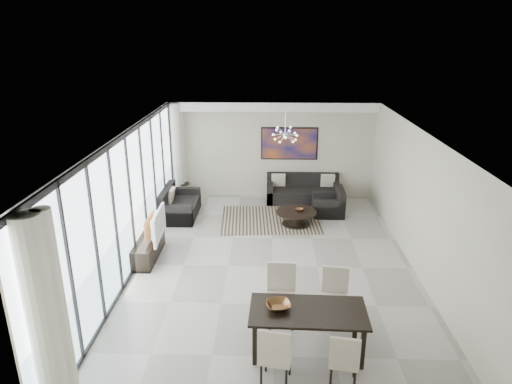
{
  "coord_description": "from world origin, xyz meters",
  "views": [
    {
      "loc": [
        -0.09,
        -8.72,
        4.78
      ],
      "look_at": [
        -0.39,
        1.27,
        1.25
      ],
      "focal_mm": 32.0,
      "sensor_mm": 36.0,
      "label": 1
    }
  ],
  "objects_px": {
    "coffee_table": "(296,217)",
    "sofa_main": "(303,192)",
    "tv_console": "(148,248)",
    "dining_table": "(308,315)",
    "television": "(154,225)"
  },
  "relations": [
    {
      "from": "coffee_table",
      "to": "tv_console",
      "type": "xyz_separation_m",
      "value": [
        -3.39,
        -1.96,
        0.02
      ]
    },
    {
      "from": "dining_table",
      "to": "tv_console",
      "type": "bearing_deg",
      "value": 136.9
    },
    {
      "from": "television",
      "to": "dining_table",
      "type": "xyz_separation_m",
      "value": [
        3.13,
        -3.09,
        -0.12
      ]
    },
    {
      "from": "television",
      "to": "coffee_table",
      "type": "bearing_deg",
      "value": -60.93
    },
    {
      "from": "television",
      "to": "dining_table",
      "type": "bearing_deg",
      "value": -136.63
    },
    {
      "from": "tv_console",
      "to": "television",
      "type": "height_order",
      "value": "television"
    },
    {
      "from": "coffee_table",
      "to": "sofa_main",
      "type": "height_order",
      "value": "sofa_main"
    },
    {
      "from": "coffee_table",
      "to": "sofa_main",
      "type": "relative_size",
      "value": 0.49
    },
    {
      "from": "tv_console",
      "to": "television",
      "type": "distance_m",
      "value": 0.58
    },
    {
      "from": "coffee_table",
      "to": "sofa_main",
      "type": "xyz_separation_m",
      "value": [
        0.29,
        1.76,
        0.06
      ]
    },
    {
      "from": "tv_console",
      "to": "dining_table",
      "type": "height_order",
      "value": "dining_table"
    },
    {
      "from": "television",
      "to": "dining_table",
      "type": "height_order",
      "value": "television"
    },
    {
      "from": "tv_console",
      "to": "dining_table",
      "type": "bearing_deg",
      "value": -43.1
    },
    {
      "from": "television",
      "to": "dining_table",
      "type": "relative_size",
      "value": 0.62
    },
    {
      "from": "coffee_table",
      "to": "tv_console",
      "type": "relative_size",
      "value": 0.72
    }
  ]
}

